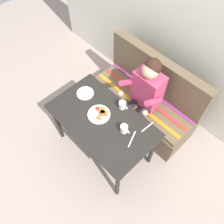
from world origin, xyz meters
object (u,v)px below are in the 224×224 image
(plate_breakfast, at_px, (99,114))
(coffee_mug_second, at_px, (124,129))
(plate_eggs, at_px, (85,93))
(couch, at_px, (144,101))
(person, at_px, (144,93))
(table, at_px, (102,123))
(coffee_mug, at_px, (122,105))
(knife, at_px, (132,139))
(fork, at_px, (147,127))

(plate_breakfast, relative_size, coffee_mug_second, 2.14)
(plate_breakfast, distance_m, plate_eggs, 0.34)
(couch, distance_m, person, 0.45)
(person, xyz_separation_m, coffee_mug_second, (0.19, -0.52, 0.04))
(table, xyz_separation_m, coffee_mug, (0.04, 0.27, 0.13))
(person, height_order, coffee_mug_second, person)
(couch, xyz_separation_m, coffee_mug_second, (0.27, -0.70, 0.45))
(table, height_order, coffee_mug_second, coffee_mug_second)
(plate_breakfast, height_order, plate_eggs, plate_breakfast)
(plate_breakfast, bearing_deg, knife, 4.34)
(table, height_order, plate_eggs, plate_eggs)
(table, bearing_deg, coffee_mug_second, 14.29)
(table, distance_m, fork, 0.50)
(person, height_order, plate_breakfast, person)
(table, xyz_separation_m, fork, (0.41, 0.28, 0.08))
(person, xyz_separation_m, plate_eggs, (-0.48, -0.49, -0.00))
(table, bearing_deg, plate_eggs, 165.92)
(person, height_order, coffee_mug, person)
(coffee_mug, bearing_deg, knife, -31.50)
(plate_breakfast, bearing_deg, person, 75.57)
(table, xyz_separation_m, knife, (0.39, 0.06, 0.08))
(plate_eggs, relative_size, knife, 1.00)
(coffee_mug, relative_size, coffee_mug_second, 1.00)
(plate_eggs, relative_size, coffee_mug, 1.69)
(table, height_order, fork, fork)
(person, bearing_deg, couch, 114.06)
(coffee_mug_second, bearing_deg, knife, -4.52)
(coffee_mug_second, relative_size, fork, 0.69)
(table, bearing_deg, fork, 34.51)
(coffee_mug_second, bearing_deg, couch, 110.87)
(plate_eggs, height_order, coffee_mug_second, coffee_mug_second)
(plate_eggs, height_order, knife, plate_eggs)
(plate_eggs, xyz_separation_m, knife, (0.79, -0.04, -0.01))
(coffee_mug_second, bearing_deg, coffee_mug, 137.69)
(plate_breakfast, bearing_deg, couch, 84.78)
(person, distance_m, coffee_mug_second, 0.56)
(plate_breakfast, bearing_deg, coffee_mug_second, 7.60)
(coffee_mug, xyz_separation_m, fork, (0.36, 0.01, -0.05))
(couch, relative_size, coffee_mug, 12.20)
(coffee_mug_second, distance_m, fork, 0.26)
(person, relative_size, fork, 7.13)
(fork, bearing_deg, plate_breakfast, -148.11)
(plate_eggs, bearing_deg, coffee_mug_second, -2.80)
(couch, xyz_separation_m, coffee_mug, (0.04, -0.49, 0.45))
(table, relative_size, coffee_mug_second, 10.17)
(person, bearing_deg, coffee_mug_second, -70.23)
(knife, bearing_deg, coffee_mug, 126.87)
(table, relative_size, person, 0.99)
(table, xyz_separation_m, person, (0.08, 0.59, 0.09))
(couch, xyz_separation_m, person, (0.08, -0.17, 0.41))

